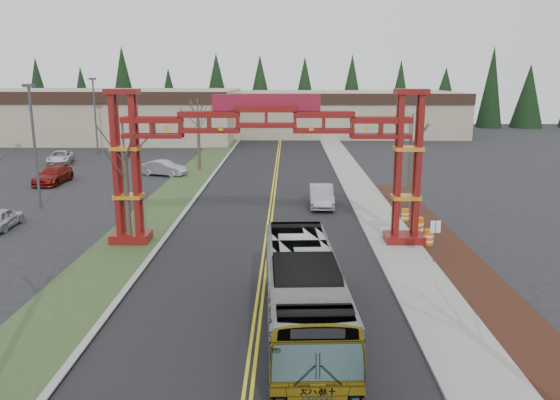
{
  "coord_description": "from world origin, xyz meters",
  "views": [
    {
      "loc": [
        1.22,
        -12.63,
        9.6
      ],
      "look_at": [
        0.83,
        13.59,
        3.61
      ],
      "focal_mm": 35.0,
      "sensor_mm": 36.0,
      "label": 1
    }
  ],
  "objects_px": {
    "bare_tree_median_mid": "(125,161)",
    "light_pole_far": "(95,110)",
    "transit_bus": "(303,294)",
    "parked_car_near_a": "(0,218)",
    "light_pole_near": "(34,138)",
    "retail_building_west": "(86,114)",
    "parked_car_far_b": "(61,157)",
    "street_sign": "(435,233)",
    "parked_car_mid_a": "(53,175)",
    "barrel_mid": "(419,226)",
    "bare_tree_right_far": "(412,141)",
    "retail_building_east": "(340,113)",
    "barrel_north": "(405,216)",
    "barrel_south": "(429,238)",
    "gateway_arch": "(266,142)",
    "parked_car_far_a": "(164,168)",
    "bare_tree_median_far": "(198,119)",
    "silver_sedan": "(321,196)"
  },
  "relations": [
    {
      "from": "bare_tree_median_mid",
      "to": "light_pole_far",
      "type": "distance_m",
      "value": 40.77
    },
    {
      "from": "transit_bus",
      "to": "parked_car_near_a",
      "type": "distance_m",
      "value": 23.77
    },
    {
      "from": "light_pole_near",
      "to": "retail_building_west",
      "type": "bearing_deg",
      "value": 105.74
    },
    {
      "from": "parked_car_near_a",
      "to": "light_pole_near",
      "type": "xyz_separation_m",
      "value": [
        -0.01,
        5.71,
        4.54
      ]
    },
    {
      "from": "parked_car_far_b",
      "to": "street_sign",
      "type": "relative_size",
      "value": 2.17
    },
    {
      "from": "parked_car_mid_a",
      "to": "barrel_mid",
      "type": "xyz_separation_m",
      "value": [
        29.43,
        -16.03,
        -0.21
      ]
    },
    {
      "from": "bare_tree_right_far",
      "to": "barrel_mid",
      "type": "bearing_deg",
      "value": -96.52
    },
    {
      "from": "retail_building_east",
      "to": "bare_tree_median_mid",
      "type": "xyz_separation_m",
      "value": [
        -18.0,
        -62.29,
        1.41
      ]
    },
    {
      "from": "barrel_north",
      "to": "barrel_south",
      "type": "bearing_deg",
      "value": -87.72
    },
    {
      "from": "retail_building_west",
      "to": "parked_car_far_b",
      "type": "bearing_deg",
      "value": -76.77
    },
    {
      "from": "barrel_north",
      "to": "gateway_arch",
      "type": "bearing_deg",
      "value": -152.06
    },
    {
      "from": "retail_building_west",
      "to": "bare_tree_right_far",
      "type": "height_order",
      "value": "retail_building_west"
    },
    {
      "from": "parked_car_far_a",
      "to": "light_pole_near",
      "type": "relative_size",
      "value": 0.51
    },
    {
      "from": "retail_building_west",
      "to": "barrel_mid",
      "type": "relative_size",
      "value": 41.44
    },
    {
      "from": "parked_car_near_a",
      "to": "parked_car_mid_a",
      "type": "height_order",
      "value": "parked_car_mid_a"
    },
    {
      "from": "bare_tree_median_far",
      "to": "retail_building_east",
      "type": "bearing_deg",
      "value": 63.81
    },
    {
      "from": "parked_car_mid_a",
      "to": "bare_tree_median_mid",
      "type": "bearing_deg",
      "value": -54.85
    },
    {
      "from": "barrel_south",
      "to": "barrel_mid",
      "type": "bearing_deg",
      "value": 90.58
    },
    {
      "from": "transit_bus",
      "to": "parked_car_far_a",
      "type": "relative_size",
      "value": 2.49
    },
    {
      "from": "bare_tree_median_mid",
      "to": "bare_tree_right_far",
      "type": "distance_m",
      "value": 19.92
    },
    {
      "from": "gateway_arch",
      "to": "light_pole_near",
      "type": "distance_m",
      "value": 19.24
    },
    {
      "from": "silver_sedan",
      "to": "light_pole_near",
      "type": "xyz_separation_m",
      "value": [
        -20.93,
        -0.76,
        4.42
      ]
    },
    {
      "from": "light_pole_near",
      "to": "barrel_north",
      "type": "xyz_separation_m",
      "value": [
        26.29,
        -3.74,
        -4.77
      ]
    },
    {
      "from": "light_pole_far",
      "to": "barrel_south",
      "type": "height_order",
      "value": "light_pole_far"
    },
    {
      "from": "bare_tree_median_far",
      "to": "barrel_north",
      "type": "relative_size",
      "value": 7.99
    },
    {
      "from": "retail_building_west",
      "to": "parked_car_far_a",
      "type": "bearing_deg",
      "value": -59.22
    },
    {
      "from": "gateway_arch",
      "to": "retail_building_west",
      "type": "relative_size",
      "value": 0.4
    },
    {
      "from": "barrel_south",
      "to": "bare_tree_median_far",
      "type": "bearing_deg",
      "value": 123.75
    },
    {
      "from": "parked_car_far_b",
      "to": "barrel_south",
      "type": "relative_size",
      "value": 4.97
    },
    {
      "from": "retail_building_west",
      "to": "retail_building_east",
      "type": "height_order",
      "value": "retail_building_west"
    },
    {
      "from": "parked_car_mid_a",
      "to": "barrel_mid",
      "type": "distance_m",
      "value": 33.52
    },
    {
      "from": "light_pole_near",
      "to": "street_sign",
      "type": "relative_size",
      "value": 3.87
    },
    {
      "from": "light_pole_near",
      "to": "barrel_south",
      "type": "height_order",
      "value": "light_pole_near"
    },
    {
      "from": "retail_building_east",
      "to": "street_sign",
      "type": "distance_m",
      "value": 65.49
    },
    {
      "from": "parked_car_near_a",
      "to": "parked_car_far_b",
      "type": "relative_size",
      "value": 0.8
    },
    {
      "from": "parked_car_far_b",
      "to": "barrel_south",
      "type": "xyz_separation_m",
      "value": [
        33.54,
        -30.0,
        -0.19
      ]
    },
    {
      "from": "parked_car_far_a",
      "to": "barrel_south",
      "type": "height_order",
      "value": "parked_car_far_a"
    },
    {
      "from": "parked_car_near_a",
      "to": "light_pole_near",
      "type": "distance_m",
      "value": 7.3
    },
    {
      "from": "parked_car_mid_a",
      "to": "barrel_mid",
      "type": "height_order",
      "value": "parked_car_mid_a"
    },
    {
      "from": "retail_building_east",
      "to": "transit_bus",
      "type": "relative_size",
      "value": 3.33
    },
    {
      "from": "gateway_arch",
      "to": "barrel_south",
      "type": "distance_m",
      "value": 10.8
    },
    {
      "from": "bare_tree_median_far",
      "to": "light_pole_near",
      "type": "bearing_deg",
      "value": -118.74
    },
    {
      "from": "silver_sedan",
      "to": "bare_tree_right_far",
      "type": "relative_size",
      "value": 0.7
    },
    {
      "from": "gateway_arch",
      "to": "barrel_north",
      "type": "relative_size",
      "value": 19.61
    },
    {
      "from": "bare_tree_right_far",
      "to": "barrel_mid",
      "type": "relative_size",
      "value": 6.31
    },
    {
      "from": "retail_building_east",
      "to": "parked_car_far_b",
      "type": "xyz_separation_m",
      "value": [
        -34.24,
        -32.49,
        -2.81
      ]
    },
    {
      "from": "parked_car_mid_a",
      "to": "parked_car_far_b",
      "type": "xyz_separation_m",
      "value": [
        -4.08,
        11.61,
        -0.06
      ]
    },
    {
      "from": "bare_tree_right_far",
      "to": "parked_car_near_a",
      "type": "bearing_deg",
      "value": -168.87
    },
    {
      "from": "retail_building_west",
      "to": "light_pole_near",
      "type": "bearing_deg",
      "value": -74.26
    },
    {
      "from": "gateway_arch",
      "to": "street_sign",
      "type": "distance_m",
      "value": 10.42
    }
  ]
}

